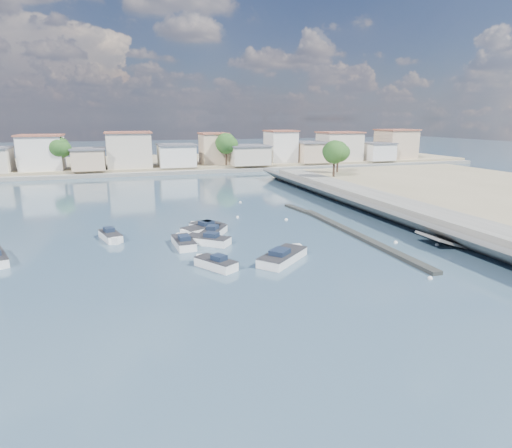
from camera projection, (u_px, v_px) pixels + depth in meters
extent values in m
plane|color=#27404E|center=(229.00, 195.00, 73.16)|extent=(400.00, 400.00, 0.00)
cube|color=slate|center=(425.00, 216.00, 53.47)|extent=(5.00, 90.00, 1.80)
cube|color=slate|center=(395.00, 218.00, 52.18)|extent=(4.17, 90.00, 2.86)
cube|color=slate|center=(447.00, 242.00, 43.93)|extent=(5.31, 3.50, 1.94)
cube|color=black|center=(356.00, 235.00, 47.46)|extent=(1.00, 26.00, 0.35)
cube|color=black|center=(301.00, 210.00, 60.26)|extent=(2.00, 8.05, 0.30)
cube|color=gray|center=(184.00, 162.00, 121.07)|extent=(160.00, 40.00, 1.40)
cube|color=slate|center=(197.00, 172.00, 101.73)|extent=(160.00, 2.50, 0.80)
cube|color=silver|center=(42.00, 153.00, 96.99)|extent=(9.00, 9.00, 7.50)
cube|color=#99513D|center=(40.00, 135.00, 96.05)|extent=(9.54, 9.54, 0.35)
cube|color=#CEB08E|center=(89.00, 159.00, 97.54)|extent=(7.00, 8.00, 4.50)
cube|color=#595960|center=(88.00, 149.00, 96.96)|extent=(7.42, 8.48, 0.35)
cube|color=beige|center=(129.00, 150.00, 101.63)|extent=(10.00, 9.00, 8.00)
cube|color=#99513D|center=(128.00, 132.00, 100.64)|extent=(10.60, 9.54, 0.35)
cube|color=silver|center=(176.00, 156.00, 104.33)|extent=(8.50, 8.50, 5.00)
cube|color=#595960|center=(176.00, 145.00, 103.69)|extent=(9.01, 9.01, 0.35)
cube|color=#CEB08E|center=(214.00, 149.00, 109.77)|extent=(6.50, 7.50, 7.50)
cube|color=#99513D|center=(213.00, 133.00, 108.83)|extent=(6.89, 7.95, 0.35)
cube|color=beige|center=(248.00, 155.00, 108.80)|extent=(9.50, 9.00, 4.50)
cube|color=#595960|center=(248.00, 146.00, 108.22)|extent=(10.07, 9.54, 0.35)
cube|color=silver|center=(281.00, 147.00, 114.12)|extent=(7.00, 8.00, 8.00)
cube|color=#99513D|center=(281.00, 131.00, 113.12)|extent=(7.42, 8.48, 0.35)
cube|color=#CEB08E|center=(311.00, 152.00, 115.00)|extent=(8.00, 9.00, 5.00)
cube|color=#595960|center=(311.00, 142.00, 114.36)|extent=(8.48, 9.54, 0.35)
cube|color=beige|center=(339.00, 147.00, 118.29)|extent=(10.50, 8.50, 7.50)
cube|color=#99513D|center=(340.00, 132.00, 117.35)|extent=(11.13, 9.01, 0.35)
cube|color=silver|center=(377.00, 152.00, 120.06)|extent=(7.50, 7.50, 4.50)
cube|color=#595960|center=(378.00, 143.00, 119.48)|extent=(7.95, 7.95, 0.35)
cube|color=#CEB08E|center=(396.00, 144.00, 124.79)|extent=(9.00, 9.50, 8.00)
cube|color=#99513D|center=(397.00, 130.00, 123.79)|extent=(9.54, 10.07, 0.35)
cylinder|color=#38281E|center=(61.00, 163.00, 95.89)|extent=(0.44, 0.44, 3.38)
sphere|color=#1E4B19|center=(59.00, 148.00, 95.09)|extent=(4.80, 4.80, 4.80)
sphere|color=#1E4B19|center=(63.00, 149.00, 94.86)|extent=(3.60, 3.60, 3.60)
sphere|color=#1E4B19|center=(55.00, 147.00, 95.25)|extent=(3.30, 3.30, 3.30)
cylinder|color=#38281E|center=(142.00, 160.00, 104.06)|extent=(0.44, 0.44, 2.93)
sphere|color=#1E4B19|center=(142.00, 148.00, 103.36)|extent=(4.16, 4.16, 4.16)
sphere|color=#1E4B19|center=(145.00, 149.00, 103.16)|extent=(3.12, 3.12, 3.12)
sphere|color=#1E4B19|center=(139.00, 148.00, 103.50)|extent=(2.86, 2.86, 2.86)
cylinder|color=#38281E|center=(226.00, 158.00, 106.21)|extent=(0.44, 0.44, 3.60)
sphere|color=#1E4B19|center=(226.00, 143.00, 105.35)|extent=(5.12, 5.12, 5.12)
sphere|color=#1E4B19|center=(230.00, 145.00, 105.10)|extent=(3.84, 3.84, 3.84)
sphere|color=#1E4B19|center=(222.00, 143.00, 105.52)|extent=(3.52, 3.52, 3.52)
cylinder|color=#38281E|center=(282.00, 156.00, 113.78)|extent=(0.44, 0.44, 3.15)
sphere|color=#1E4B19|center=(282.00, 144.00, 113.03)|extent=(4.48, 4.48, 4.48)
sphere|color=#1E4B19|center=(286.00, 145.00, 112.81)|extent=(3.36, 3.36, 3.36)
sphere|color=#1E4B19|center=(279.00, 144.00, 113.18)|extent=(3.08, 3.08, 3.08)
cylinder|color=#38281E|center=(337.00, 156.00, 117.65)|extent=(0.44, 0.44, 2.70)
sphere|color=#1E4B19|center=(338.00, 146.00, 117.01)|extent=(3.84, 3.84, 3.84)
sphere|color=#1E4B19|center=(341.00, 147.00, 116.82)|extent=(2.88, 2.88, 2.88)
sphere|color=#1E4B19|center=(335.00, 146.00, 117.13)|extent=(2.64, 2.64, 2.64)
cylinder|color=#38281E|center=(334.00, 168.00, 82.58)|extent=(0.44, 0.44, 3.15)
sphere|color=#1E4B19|center=(335.00, 152.00, 81.83)|extent=(4.48, 4.48, 4.48)
sphere|color=#1E4B19|center=(340.00, 153.00, 81.61)|extent=(3.36, 3.36, 3.36)
sphere|color=#1E4B19|center=(330.00, 151.00, 81.98)|extent=(3.08, 3.08, 3.08)
cylinder|color=#38281E|center=(337.00, 165.00, 89.34)|extent=(0.44, 0.44, 2.93)
sphere|color=#1E4B19|center=(338.00, 151.00, 88.64)|extent=(4.16, 4.16, 4.16)
sphere|color=#1E4B19|center=(343.00, 152.00, 88.44)|extent=(3.12, 3.12, 3.12)
sphere|color=#1E4B19|center=(334.00, 150.00, 88.78)|extent=(2.86, 2.86, 2.86)
cube|color=white|center=(216.00, 265.00, 37.22)|extent=(3.40, 4.18, 1.00)
cube|color=white|center=(203.00, 261.00, 38.29)|extent=(1.31, 1.31, 1.00)
cube|color=#262628|center=(216.00, 259.00, 37.10)|extent=(3.43, 4.19, 0.08)
cube|color=#19253B|center=(219.00, 258.00, 36.80)|extent=(1.44, 1.51, 0.48)
cube|color=white|center=(214.00, 233.00, 47.63)|extent=(3.80, 4.67, 1.00)
cube|color=white|center=(219.00, 229.00, 49.39)|extent=(1.52, 1.52, 1.00)
cube|color=#262628|center=(214.00, 229.00, 47.51)|extent=(3.83, 4.69, 0.08)
cube|color=#19253B|center=(213.00, 227.00, 47.03)|extent=(1.62, 1.70, 0.48)
cube|color=white|center=(208.00, 241.00, 44.37)|extent=(4.72, 4.29, 1.00)
cube|color=white|center=(191.00, 239.00, 45.08)|extent=(1.37, 1.37, 1.00)
cube|color=#262628|center=(208.00, 237.00, 44.25)|extent=(4.74, 4.32, 0.08)
cube|color=#19253B|center=(212.00, 235.00, 44.03)|extent=(1.77, 1.73, 0.48)
cube|color=white|center=(203.00, 230.00, 48.87)|extent=(5.37, 4.07, 1.00)
cube|color=white|center=(188.00, 233.00, 47.42)|extent=(1.82, 1.82, 1.00)
cube|color=#262628|center=(203.00, 226.00, 48.75)|extent=(5.38, 4.10, 0.08)
cube|color=#19253B|center=(206.00, 223.00, 49.04)|extent=(1.90, 1.80, 0.48)
cube|color=white|center=(184.00, 244.00, 43.54)|extent=(2.00, 4.47, 1.00)
cube|color=white|center=(180.00, 239.00, 45.24)|extent=(1.73, 1.73, 1.00)
cube|color=#262628|center=(183.00, 239.00, 43.42)|extent=(2.03, 4.48, 0.08)
cube|color=#19253B|center=(184.00, 238.00, 42.97)|extent=(1.15, 1.38, 0.48)
cube|color=white|center=(205.00, 228.00, 49.58)|extent=(3.32, 4.05, 1.00)
cube|color=white|center=(195.00, 226.00, 50.61)|extent=(1.30, 1.30, 1.00)
cube|color=#262628|center=(205.00, 224.00, 49.46)|extent=(3.35, 4.07, 0.08)
cube|color=#19253B|center=(207.00, 223.00, 49.16)|extent=(1.41, 1.48, 0.48)
cube|color=white|center=(111.00, 237.00, 46.01)|extent=(2.59, 4.31, 1.00)
cube|color=white|center=(115.00, 241.00, 44.60)|extent=(1.47, 1.47, 1.00)
cube|color=#262628|center=(110.00, 233.00, 45.89)|extent=(2.62, 4.31, 0.08)
cube|color=#19253B|center=(109.00, 230.00, 46.15)|extent=(1.25, 1.43, 0.48)
cube|color=white|center=(283.00, 258.00, 39.05)|extent=(5.86, 5.55, 1.00)
cube|color=white|center=(294.00, 251.00, 41.13)|extent=(1.71, 1.71, 1.00)
cube|color=#262628|center=(283.00, 253.00, 38.93)|extent=(5.89, 5.59, 0.08)
cube|color=#19253B|center=(280.00, 252.00, 38.38)|extent=(2.24, 2.21, 0.48)
sphere|color=white|center=(437.00, 245.00, 43.94)|extent=(0.41, 0.41, 0.41)
sphere|color=white|center=(396.00, 243.00, 44.80)|extent=(0.41, 0.41, 0.41)
sphere|color=white|center=(430.00, 278.00, 34.74)|extent=(0.41, 0.41, 0.41)
sphere|color=white|center=(286.00, 220.00, 54.88)|extent=(0.41, 0.41, 0.41)
sphere|color=white|center=(238.00, 217.00, 56.27)|extent=(0.41, 0.41, 0.41)
sphere|color=white|center=(240.00, 202.00, 66.29)|extent=(0.41, 0.41, 0.41)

